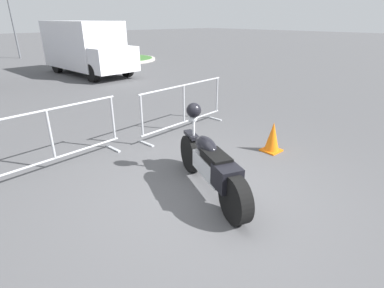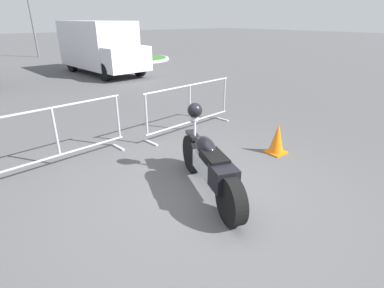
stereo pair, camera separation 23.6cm
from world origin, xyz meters
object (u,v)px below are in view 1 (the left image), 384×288
Objects in this scene: crowd_barrier_near at (51,139)px; crowd_barrier_far at (184,107)px; traffic_cone at (273,137)px; motorcycle at (210,164)px; delivery_van at (86,46)px; pedestrian at (106,41)px.

crowd_barrier_far is (2.90, 0.00, 0.00)m from crowd_barrier_near.
crowd_barrier_near is at bearing 149.09° from traffic_cone.
traffic_cone is at bearing -75.95° from crowd_barrier_far.
delivery_van is at bearing 4.79° from motorcycle.
pedestrian reaches higher than crowd_barrier_far.
motorcycle is at bearing -20.19° from delivery_van.
motorcycle is 11.50m from delivery_van.
delivery_van reaches higher than pedestrian.
delivery_van reaches higher than crowd_barrier_far.
crowd_barrier_near is 4.24× the size of traffic_cone.
delivery_van reaches higher than crowd_barrier_near.
delivery_van reaches higher than motorcycle.
motorcycle is 0.40× the size of delivery_van.
traffic_cone is (-5.67, -17.75, -0.63)m from pedestrian.
delivery_van is at bearing 62.56° from crowd_barrier_near.
traffic_cone is (3.41, -2.04, -0.27)m from crowd_barrier_near.
crowd_barrier_near is at bearing 52.76° from motorcycle.
crowd_barrier_near is 2.90m from crowd_barrier_far.
pedestrian reaches higher than crowd_barrier_near.
motorcycle is at bearing -57.69° from crowd_barrier_near.
pedestrian is 2.86× the size of traffic_cone.
traffic_cone is (0.51, -2.04, -0.27)m from crowd_barrier_far.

